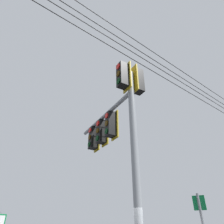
% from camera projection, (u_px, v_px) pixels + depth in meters
% --- Properties ---
extents(signal_mast_assembly, '(3.74, 1.79, 6.84)m').
position_uv_depth(signal_mast_assembly, '(117.00, 127.00, 6.54)').
color(signal_mast_assembly, gray).
rests_on(signal_mast_assembly, ground).
extents(overhead_wire_span, '(4.34, 21.09, 1.62)m').
position_uv_depth(overhead_wire_span, '(147.00, 58.00, 7.84)').
color(overhead_wire_span, black).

